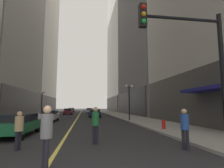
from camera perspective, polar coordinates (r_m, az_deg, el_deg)
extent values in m
plane|color=#262628|center=(39.07, -10.20, -9.49)|extent=(200.00, 200.00, 0.00)
cube|color=gray|center=(40.15, -22.19, -8.92)|extent=(4.50, 78.00, 0.15)
cube|color=gray|center=(39.70, 1.96, -9.45)|extent=(4.50, 78.00, 0.15)
cube|color=#E5D64C|center=(39.07, -10.20, -9.49)|extent=(0.16, 70.00, 0.01)
cube|color=#3A3935|center=(40.25, -25.46, -5.29)|extent=(0.50, 22.80, 5.00)
cube|color=#B7AD99|center=(71.23, -23.73, 14.31)|extent=(13.93, 26.00, 53.87)
cube|color=#403C35|center=(65.08, -18.92, -5.97)|extent=(0.50, 24.70, 5.00)
cube|color=#3A3935|center=(17.78, 23.93, -4.11)|extent=(0.50, 20.90, 5.00)
cube|color=gray|center=(46.98, 14.23, 19.94)|extent=(14.60, 24.00, 45.78)
cube|color=#2C2C2E|center=(39.67, 5.43, -5.92)|extent=(0.50, 22.80, 5.00)
cube|color=#A8A399|center=(69.86, 4.75, 12.71)|extent=(11.62, 26.00, 50.57)
cube|color=#3A3935|center=(64.72, -0.01, -6.34)|extent=(0.50, 24.70, 5.00)
cube|color=navy|center=(14.33, 28.48, -1.31)|extent=(1.60, 5.38, 0.24)
cube|color=#196038|center=(12.87, -27.72, -11.55)|extent=(2.04, 4.63, 0.55)
cube|color=black|center=(13.05, -27.25, -9.41)|extent=(1.76, 2.61, 0.50)
cylinder|color=black|center=(11.12, -26.61, -13.89)|extent=(0.24, 0.65, 0.64)
cylinder|color=black|center=(14.17, -22.19, -12.45)|extent=(0.24, 0.65, 0.64)
cylinder|color=black|center=(14.69, -28.68, -11.91)|extent=(0.24, 0.65, 0.64)
cube|color=silver|center=(23.45, -18.97, -9.53)|extent=(1.78, 4.72, 0.55)
cube|color=black|center=(23.66, -18.82, -8.36)|extent=(1.56, 2.64, 0.50)
cylinder|color=black|center=(21.72, -17.79, -10.54)|extent=(0.22, 0.64, 0.64)
cylinder|color=black|center=(22.01, -21.79, -10.33)|extent=(0.22, 0.64, 0.64)
cylinder|color=black|center=(24.97, -16.54, -10.08)|extent=(0.22, 0.64, 0.64)
cylinder|color=black|center=(25.23, -20.04, -9.91)|extent=(0.22, 0.64, 0.64)
cube|color=#141E4C|center=(31.29, -5.49, -9.14)|extent=(1.94, 4.18, 0.55)
cube|color=black|center=(31.06, -5.46, -8.28)|extent=(1.70, 2.34, 0.50)
cylinder|color=black|center=(32.72, -7.13, -9.50)|extent=(0.22, 0.64, 0.64)
cylinder|color=black|center=(32.81, -4.15, -9.53)|extent=(0.22, 0.64, 0.64)
cylinder|color=black|center=(29.80, -6.97, -9.76)|extent=(0.22, 0.64, 0.64)
cylinder|color=black|center=(29.90, -3.70, -9.78)|extent=(0.22, 0.64, 0.64)
cube|color=maroon|center=(42.18, -13.52, -8.41)|extent=(1.77, 4.69, 0.55)
cube|color=black|center=(42.41, -13.47, -7.76)|extent=(1.55, 2.63, 0.50)
cylinder|color=black|center=(40.49, -12.66, -8.89)|extent=(0.22, 0.64, 0.64)
cylinder|color=black|center=(40.63, -14.82, -8.82)|extent=(0.22, 0.64, 0.64)
cylinder|color=black|center=(43.77, -12.33, -8.74)|extent=(0.22, 0.64, 0.64)
cylinder|color=black|center=(43.90, -14.33, -8.68)|extent=(0.22, 0.64, 0.64)
cube|color=#B7B7BC|center=(50.10, -6.99, -8.29)|extent=(2.00, 4.42, 0.55)
cube|color=black|center=(49.87, -6.99, -7.75)|extent=(1.70, 2.50, 0.50)
cylinder|color=black|center=(51.64, -7.85, -8.54)|extent=(0.25, 0.65, 0.64)
cylinder|color=black|center=(51.62, -6.09, -8.57)|extent=(0.25, 0.65, 0.64)
cylinder|color=black|center=(48.60, -7.96, -8.64)|extent=(0.25, 0.65, 0.64)
cylinder|color=black|center=(48.58, -6.09, -8.67)|extent=(0.25, 0.65, 0.64)
cube|color=black|center=(58.31, -12.62, -7.98)|extent=(2.00, 4.24, 0.55)
cube|color=black|center=(58.51, -12.59, -7.51)|extent=(1.72, 2.39, 0.50)
cylinder|color=black|center=(56.82, -11.85, -8.31)|extent=(0.24, 0.65, 0.64)
cylinder|color=black|center=(56.90, -13.52, -8.26)|extent=(0.24, 0.65, 0.64)
cylinder|color=black|center=(59.75, -11.77, -8.24)|extent=(0.24, 0.65, 0.64)
cylinder|color=black|center=(59.82, -13.35, -8.19)|extent=(0.24, 0.65, 0.64)
cylinder|color=black|center=(9.22, -5.72, -15.48)|extent=(0.14, 0.14, 0.86)
cylinder|color=black|center=(9.18, -4.72, -15.53)|extent=(0.14, 0.14, 0.86)
cylinder|color=#1E6633|center=(9.11, -5.17, -10.72)|extent=(0.43, 0.43, 0.68)
sphere|color=tan|center=(9.09, -5.13, -7.85)|extent=(0.23, 0.23, 0.23)
cylinder|color=black|center=(8.52, 22.45, -15.83)|extent=(0.14, 0.14, 0.82)
cylinder|color=black|center=(8.56, 21.38, -15.84)|extent=(0.14, 0.14, 0.82)
cylinder|color=#234799|center=(8.45, 21.68, -10.93)|extent=(0.48, 0.48, 0.65)
sphere|color=tan|center=(8.43, 21.55, -7.98)|extent=(0.22, 0.22, 0.22)
cylinder|color=black|center=(8.73, -27.60, -15.51)|extent=(0.14, 0.14, 0.77)
cylinder|color=black|center=(8.86, -26.93, -15.41)|extent=(0.14, 0.14, 0.77)
cylinder|color=tan|center=(8.71, -27.00, -10.97)|extent=(0.44, 0.44, 0.61)
sphere|color=tan|center=(8.69, -26.85, -8.27)|extent=(0.21, 0.21, 0.21)
cylinder|color=black|center=(5.95, -20.19, -19.76)|extent=(0.14, 0.14, 0.88)
cylinder|color=black|center=(5.79, -19.85, -20.12)|extent=(0.14, 0.14, 0.88)
cylinder|color=slate|center=(5.74, -19.69, -12.24)|extent=(0.45, 0.45, 0.70)
sphere|color=tan|center=(5.71, -19.49, -7.55)|extent=(0.24, 0.24, 0.24)
cylinder|color=black|center=(8.28, 31.44, 0.65)|extent=(0.18, 0.18, 5.50)
cylinder|color=black|center=(8.05, 21.01, 18.50)|extent=(3.20, 0.12, 0.12)
cube|color=black|center=(7.45, 9.51, 20.28)|extent=(0.28, 0.24, 0.90)
sphere|color=red|center=(7.47, 9.82, 22.66)|extent=(0.17, 0.17, 0.17)
sphere|color=orange|center=(7.34, 9.87, 20.76)|extent=(0.17, 0.17, 0.17)
sphere|color=green|center=(7.21, 9.92, 18.79)|extent=(0.17, 0.17, 0.17)
cylinder|color=black|center=(34.58, -21.10, -6.00)|extent=(0.14, 0.14, 4.20)
cylinder|color=black|center=(34.65, -20.95, -2.61)|extent=(0.80, 0.06, 0.06)
sphere|color=white|center=(34.74, -21.51, -2.43)|extent=(0.36, 0.36, 0.36)
sphere|color=white|center=(34.59, -20.38, -2.46)|extent=(0.36, 0.36, 0.36)
cylinder|color=black|center=(22.22, 5.39, -6.16)|extent=(0.14, 0.14, 4.20)
cylinder|color=black|center=(22.34, 5.33, -0.89)|extent=(0.80, 0.06, 0.06)
sphere|color=white|center=(22.27, 4.45, -0.62)|extent=(0.36, 0.36, 0.36)
sphere|color=white|center=(22.44, 6.19, -0.65)|extent=(0.36, 0.36, 0.36)
cylinder|color=red|center=(14.35, 15.82, -12.30)|extent=(0.28, 0.28, 0.80)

